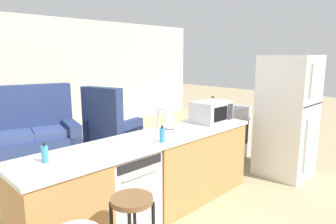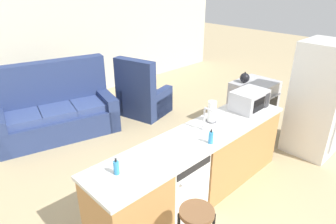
{
  "view_description": "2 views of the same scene",
  "coord_description": "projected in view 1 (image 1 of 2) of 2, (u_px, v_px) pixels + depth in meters",
  "views": [
    {
      "loc": [
        -1.95,
        -2.34,
        1.78
      ],
      "look_at": [
        0.54,
        0.13,
        1.11
      ],
      "focal_mm": 32.0,
      "sensor_mm": 36.0,
      "label": 1
    },
    {
      "loc": [
        -2.27,
        -1.98,
        2.65
      ],
      "look_at": [
        0.12,
        0.49,
        1.05
      ],
      "focal_mm": 32.0,
      "sensor_mm": 36.0,
      "label": 2
    }
  ],
  "objects": [
    {
      "name": "dish_soap_bottle",
      "position": [
        45.0,
        154.0,
        2.49
      ],
      "size": [
        0.06,
        0.06,
        0.18
      ],
      "color": "#338CCC",
      "rests_on": "kitchen_counter"
    },
    {
      "name": "stove_range",
      "position": [
        224.0,
        132.0,
        5.25
      ],
      "size": [
        0.76,
        0.68,
        0.9
      ],
      "color": "#B7B7BC",
      "rests_on": "ground_plane"
    },
    {
      "name": "ground_plane",
      "position": [
        142.0,
        218.0,
        3.32
      ],
      "size": [
        24.0,
        24.0,
        0.0
      ],
      "primitive_type": "plane",
      "color": "tan"
    },
    {
      "name": "armchair",
      "position": [
        110.0,
        130.0,
        5.78
      ],
      "size": [
        0.99,
        1.02,
        1.2
      ],
      "color": "navy",
      "rests_on": "ground_plane"
    },
    {
      "name": "sink_faucet",
      "position": [
        159.0,
        123.0,
        3.37
      ],
      "size": [
        0.07,
        0.18,
        0.3
      ],
      "color": "silver",
      "rests_on": "kitchen_counter"
    },
    {
      "name": "refrigerator",
      "position": [
        287.0,
        116.0,
        4.41
      ],
      "size": [
        0.72,
        0.73,
        1.78
      ],
      "color": "silver",
      "rests_on": "ground_plane"
    },
    {
      "name": "paper_towel_roll",
      "position": [
        169.0,
        118.0,
        3.59
      ],
      "size": [
        0.14,
        0.14,
        0.28
      ],
      "color": "#4C4C51",
      "rests_on": "kitchen_counter"
    },
    {
      "name": "dishwasher",
      "position": [
        122.0,
        190.0,
        3.06
      ],
      "size": [
        0.58,
        0.61,
        0.84
      ],
      "color": "white",
      "rests_on": "ground_plane"
    },
    {
      "name": "bar_stool",
      "position": [
        132.0,
        222.0,
        2.26
      ],
      "size": [
        0.32,
        0.32,
        0.74
      ],
      "color": "brown",
      "rests_on": "ground_plane"
    },
    {
      "name": "soap_bottle",
      "position": [
        162.0,
        135.0,
        3.07
      ],
      "size": [
        0.06,
        0.06,
        0.18
      ],
      "color": "#338CCC",
      "rests_on": "kitchen_counter"
    },
    {
      "name": "microwave",
      "position": [
        211.0,
        112.0,
        3.98
      ],
      "size": [
        0.5,
        0.37,
        0.28
      ],
      "color": "#B7B7BC",
      "rests_on": "kitchen_counter"
    },
    {
      "name": "couch",
      "position": [
        14.0,
        139.0,
        5.02
      ],
      "size": [
        2.16,
        1.37,
        1.27
      ],
      "color": "navy",
      "rests_on": "ground_plane"
    },
    {
      "name": "kettle",
      "position": [
        213.0,
        102.0,
        5.12
      ],
      "size": [
        0.21,
        0.17,
        0.19
      ],
      "color": "black",
      "rests_on": "stove_range"
    },
    {
      "name": "kitchen_counter",
      "position": [
        157.0,
        177.0,
        3.4
      ],
      "size": [
        2.94,
        0.66,
        0.9
      ],
      "color": "#B77F47",
      "rests_on": "ground_plane"
    },
    {
      "name": "wall_back",
      "position": [
        20.0,
        78.0,
        6.19
      ],
      "size": [
        10.0,
        0.06,
        2.6
      ],
      "color": "beige",
      "rests_on": "ground_plane"
    }
  ]
}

